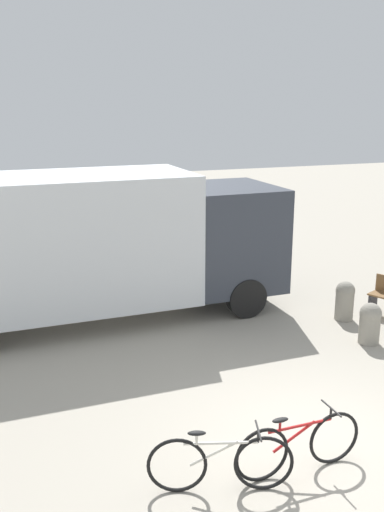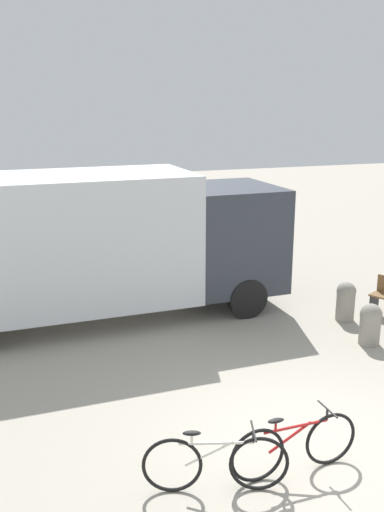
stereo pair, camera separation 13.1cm
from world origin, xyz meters
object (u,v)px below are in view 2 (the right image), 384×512
(delivery_truck, at_px, (91,241))
(bicycle_near, at_px, (215,463))
(bollard_far_bench, at_px, (346,300))
(bollard_near_bench, at_px, (370,323))
(bicycle_middle, at_px, (295,445))

(delivery_truck, relative_size, bicycle_near, 4.80)
(bicycle_near, bearing_deg, bollard_far_bench, 59.89)
(bollard_near_bench, bearing_deg, bicycle_near, -145.69)
(bicycle_near, height_order, bollard_far_bench, bollard_far_bench)
(bicycle_near, xyz_separation_m, bollard_far_bench, (4.70, 4.24, 0.07))
(bicycle_near, relative_size, bollard_near_bench, 2.07)
(delivery_truck, relative_size, bicycle_middle, 4.60)
(delivery_truck, height_order, bicycle_near, delivery_truck)
(bicycle_near, height_order, bollard_near_bench, bicycle_near)
(bicycle_near, bearing_deg, bollard_near_bench, 52.10)
(delivery_truck, xyz_separation_m, bollard_near_bench, (4.78, -3.14, -1.28))
(bollard_far_bench, bearing_deg, delivery_truck, 159.34)
(bicycle_near, distance_m, bollard_far_bench, 6.33)
(bicycle_middle, height_order, bollard_near_bench, bicycle_middle)
(bicycle_middle, xyz_separation_m, bollard_near_bench, (3.35, 3.02, 0.05))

